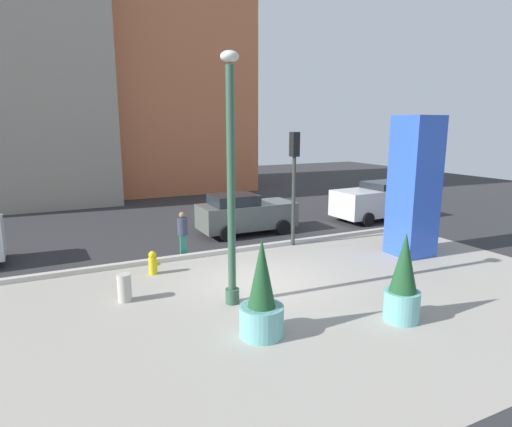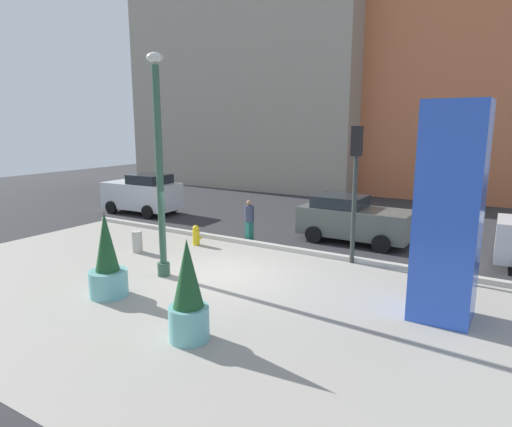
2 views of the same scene
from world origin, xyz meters
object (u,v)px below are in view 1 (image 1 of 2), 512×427
at_px(car_intersection, 245,214).
at_px(car_curb_west, 376,201).
at_px(concrete_bollard, 124,288).
at_px(traffic_light_corner, 294,170).
at_px(fire_hydrant, 153,263).
at_px(potted_plant_by_pillar, 262,299).
at_px(pedestrian_on_sidewalk, 183,232).
at_px(lamp_post, 231,187).
at_px(art_pillar_blue, 414,187).
at_px(potted_plant_near_left, 403,283).

height_order(car_intersection, car_curb_west, car_curb_west).
height_order(concrete_bollard, traffic_light_corner, traffic_light_corner).
distance_m(fire_hydrant, car_intersection, 5.87).
distance_m(fire_hydrant, car_curb_west, 12.12).
relative_size(potted_plant_by_pillar, car_intersection, 0.54).
bearing_deg(traffic_light_corner, potted_plant_by_pillar, -126.15).
xyz_separation_m(car_curb_west, pedestrian_on_sidewalk, (-10.29, -1.74, -0.06)).
relative_size(lamp_post, traffic_light_corner, 1.45).
bearing_deg(art_pillar_blue, car_curb_west, 60.26).
relative_size(potted_plant_near_left, concrete_bollard, 2.87).
bearing_deg(lamp_post, concrete_bollard, 151.49).
bearing_deg(potted_plant_near_left, car_intersection, 88.81).
distance_m(fire_hydrant, concrete_bollard, 2.14).
relative_size(potted_plant_near_left, car_curb_west, 0.49).
relative_size(car_curb_west, pedestrian_on_sidewalk, 2.73).
xyz_separation_m(potted_plant_near_left, fire_hydrant, (-4.54, 5.83, -0.56)).
bearing_deg(fire_hydrant, potted_plant_near_left, -52.11).
distance_m(potted_plant_by_pillar, fire_hydrant, 5.23).
height_order(lamp_post, art_pillar_blue, lamp_post).
distance_m(concrete_bollard, car_curb_west, 13.78).
distance_m(potted_plant_by_pillar, concrete_bollard, 4.07).
bearing_deg(lamp_post, potted_plant_near_left, -39.94).
distance_m(lamp_post, potted_plant_by_pillar, 2.91).
bearing_deg(potted_plant_near_left, lamp_post, 140.06).
xyz_separation_m(fire_hydrant, car_curb_west, (11.68, 3.18, 0.57)).
height_order(potted_plant_by_pillar, traffic_light_corner, traffic_light_corner).
height_order(lamp_post, pedestrian_on_sidewalk, lamp_post).
distance_m(lamp_post, art_pillar_blue, 7.55).
height_order(car_curb_west, pedestrian_on_sidewalk, car_curb_west).
distance_m(traffic_light_corner, car_curb_west, 6.77).
height_order(fire_hydrant, car_curb_west, car_curb_west).
height_order(potted_plant_by_pillar, pedestrian_on_sidewalk, potted_plant_by_pillar).
bearing_deg(potted_plant_by_pillar, art_pillar_blue, 22.54).
bearing_deg(traffic_light_corner, potted_plant_near_left, -98.97).
xyz_separation_m(potted_plant_by_pillar, traffic_light_corner, (4.39, 6.00, 2.07)).
bearing_deg(potted_plant_near_left, fire_hydrant, 127.89).
bearing_deg(art_pillar_blue, car_intersection, 126.83).
xyz_separation_m(art_pillar_blue, potted_plant_near_left, (-4.22, -3.90, -1.51)).
height_order(lamp_post, fire_hydrant, lamp_post).
distance_m(potted_plant_near_left, car_curb_west, 11.50).
bearing_deg(pedestrian_on_sidewalk, car_intersection, 30.99).
distance_m(potted_plant_by_pillar, pedestrian_on_sidewalk, 6.51).
distance_m(lamp_post, car_curb_west, 12.31).
distance_m(art_pillar_blue, traffic_light_corner, 4.29).
bearing_deg(fire_hydrant, traffic_light_corner, 9.52).
xyz_separation_m(concrete_bollard, pedestrian_on_sidewalk, (2.55, 3.24, 0.51)).
distance_m(lamp_post, fire_hydrant, 4.34).
relative_size(lamp_post, fire_hydrant, 8.34).
bearing_deg(concrete_bollard, potted_plant_by_pillar, -53.96).
bearing_deg(pedestrian_on_sidewalk, traffic_light_corner, -6.79).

